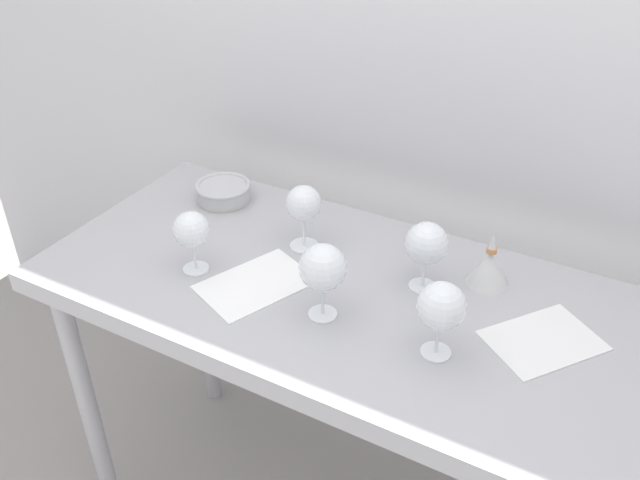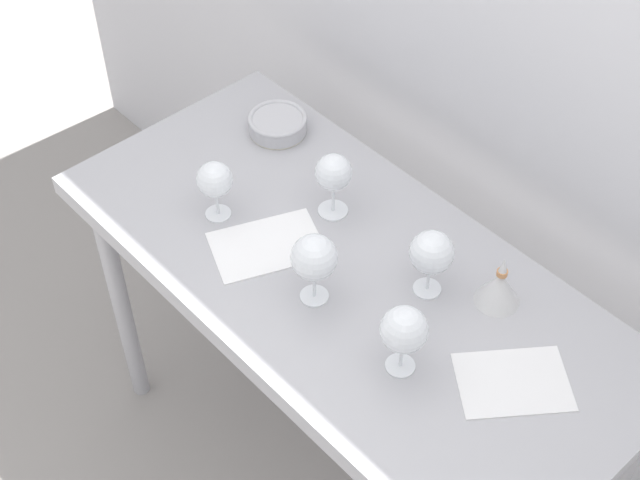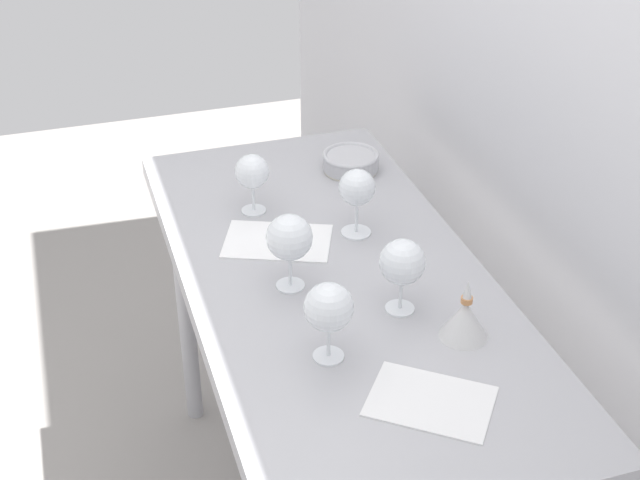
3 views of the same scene
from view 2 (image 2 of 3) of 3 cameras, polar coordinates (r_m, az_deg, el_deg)
The scene contains 12 objects.
ground_plane at distance 2.77m, azimuth 1.34°, elevation -14.28°, with size 6.00×6.00×0.00m, color gray.
back_wall at distance 2.07m, azimuth 12.16°, elevation 12.71°, with size 3.80×0.04×2.60m, color silver.
steel_counter at distance 2.11m, azimuth 1.58°, elevation -3.71°, with size 1.40×0.65×0.90m.
wine_glass_far_left at distance 2.08m, azimuth 0.84°, elevation 4.12°, with size 0.09×0.09×0.17m.
wine_glass_far_right at distance 1.92m, azimuth 6.93°, elevation -0.84°, with size 0.09×0.09×0.16m.
wine_glass_near_left at distance 2.09m, azimuth -6.56°, elevation 3.66°, with size 0.08×0.08×0.15m.
wine_glass_near_right at distance 1.78m, azimuth 5.22°, elevation -5.63°, with size 0.10×0.10×0.17m.
wine_glass_near_center at distance 1.89m, azimuth -0.37°, elevation -1.16°, with size 0.10×0.10×0.17m.
tasting_sheet_upper at distance 1.88m, azimuth 11.88°, elevation -8.60°, with size 0.16×0.22×0.00m, color white.
tasting_sheet_lower at distance 2.08m, azimuth -3.32°, elevation -0.33°, with size 0.17×0.25×0.00m, color white.
tasting_bowl at distance 2.36m, azimuth -2.64°, elevation 7.21°, with size 0.15×0.15×0.05m.
decanter_funnel at distance 1.97m, azimuth 11.05°, elevation -2.89°, with size 0.10×0.10×0.13m.
Camera 2 is at (0.96, -0.96, 2.41)m, focal length 51.60 mm.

